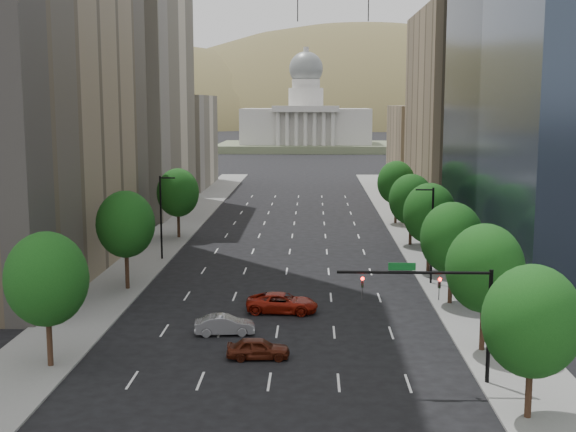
# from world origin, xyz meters

# --- Properties ---
(sidewalk_left) EXTENTS (6.00, 200.00, 0.15)m
(sidewalk_left) POSITION_xyz_m (-15.50, 60.00, 0.07)
(sidewalk_left) COLOR slate
(sidewalk_left) RESTS_ON ground
(sidewalk_right) EXTENTS (6.00, 200.00, 0.15)m
(sidewalk_right) POSITION_xyz_m (15.50, 60.00, 0.07)
(sidewalk_right) COLOR slate
(sidewalk_right) RESTS_ON ground
(midrise_cream_left) EXTENTS (14.00, 30.00, 35.00)m
(midrise_cream_left) POSITION_xyz_m (-25.00, 103.00, 17.50)
(midrise_cream_left) COLOR beige
(midrise_cream_left) RESTS_ON ground
(filler_left) EXTENTS (14.00, 26.00, 18.00)m
(filler_left) POSITION_xyz_m (-25.00, 136.00, 9.00)
(filler_left) COLOR beige
(filler_left) RESTS_ON ground
(parking_tan_right) EXTENTS (14.00, 30.00, 30.00)m
(parking_tan_right) POSITION_xyz_m (25.00, 100.00, 15.00)
(parking_tan_right) COLOR #8C7759
(parking_tan_right) RESTS_ON ground
(filler_right) EXTENTS (14.00, 26.00, 16.00)m
(filler_right) POSITION_xyz_m (25.00, 133.00, 8.00)
(filler_right) COLOR #8C7759
(filler_right) RESTS_ON ground
(tree_right_0) EXTENTS (5.20, 5.20, 8.39)m
(tree_right_0) POSITION_xyz_m (14.00, 25.00, 5.39)
(tree_right_0) COLOR #382316
(tree_right_0) RESTS_ON ground
(tree_right_1) EXTENTS (5.20, 5.20, 8.75)m
(tree_right_1) POSITION_xyz_m (14.00, 36.00, 5.75)
(tree_right_1) COLOR #382316
(tree_right_1) RESTS_ON ground
(tree_right_2) EXTENTS (5.20, 5.20, 8.61)m
(tree_right_2) POSITION_xyz_m (14.00, 48.00, 5.60)
(tree_right_2) COLOR #382316
(tree_right_2) RESTS_ON ground
(tree_right_3) EXTENTS (5.20, 5.20, 8.89)m
(tree_right_3) POSITION_xyz_m (14.00, 60.00, 5.89)
(tree_right_3) COLOR #382316
(tree_right_3) RESTS_ON ground
(tree_right_4) EXTENTS (5.20, 5.20, 8.46)m
(tree_right_4) POSITION_xyz_m (14.00, 74.00, 5.46)
(tree_right_4) COLOR #382316
(tree_right_4) RESTS_ON ground
(tree_right_5) EXTENTS (5.20, 5.20, 8.75)m
(tree_right_5) POSITION_xyz_m (14.00, 90.00, 5.75)
(tree_right_5) COLOR #382316
(tree_right_5) RESTS_ON ground
(tree_left_0) EXTENTS (5.20, 5.20, 8.75)m
(tree_left_0) POSITION_xyz_m (-14.00, 32.00, 5.75)
(tree_left_0) COLOR #382316
(tree_left_0) RESTS_ON ground
(tree_left_1) EXTENTS (5.20, 5.20, 8.97)m
(tree_left_1) POSITION_xyz_m (-14.00, 52.00, 5.96)
(tree_left_1) COLOR #382316
(tree_left_1) RESTS_ON ground
(tree_left_2) EXTENTS (5.20, 5.20, 8.68)m
(tree_left_2) POSITION_xyz_m (-14.00, 78.00, 5.68)
(tree_left_2) COLOR #382316
(tree_left_2) RESTS_ON ground
(streetlight_rn) EXTENTS (1.70, 0.20, 9.00)m
(streetlight_rn) POSITION_xyz_m (13.44, 55.00, 4.84)
(streetlight_rn) COLOR black
(streetlight_rn) RESTS_ON ground
(streetlight_ln) EXTENTS (1.70, 0.20, 9.00)m
(streetlight_ln) POSITION_xyz_m (-13.44, 65.00, 4.84)
(streetlight_ln) COLOR black
(streetlight_ln) RESTS_ON ground
(traffic_signal) EXTENTS (9.12, 0.40, 7.38)m
(traffic_signal) POSITION_xyz_m (10.53, 30.00, 5.17)
(traffic_signal) COLOR black
(traffic_signal) RESTS_ON ground
(capitol) EXTENTS (60.00, 40.00, 35.20)m
(capitol) POSITION_xyz_m (0.00, 249.71, 8.58)
(capitol) COLOR #596647
(capitol) RESTS_ON ground
(foothills) EXTENTS (720.00, 413.00, 263.00)m
(foothills) POSITION_xyz_m (34.67, 599.39, -37.78)
(foothills) COLOR brown
(foothills) RESTS_ON ground
(car_maroon) EXTENTS (4.21, 1.87, 1.41)m
(car_maroon) POSITION_xyz_m (-0.96, 34.12, 0.70)
(car_maroon) COLOR #45170B
(car_maroon) RESTS_ON ground
(car_silver) EXTENTS (4.48, 1.98, 1.43)m
(car_silver) POSITION_xyz_m (-3.77, 39.23, 0.71)
(car_silver) COLOR gray
(car_silver) RESTS_ON ground
(car_red_far) EXTENTS (5.86, 2.99, 1.58)m
(car_red_far) POSITION_xyz_m (0.16, 45.15, 0.79)
(car_red_far) COLOR maroon
(car_red_far) RESTS_ON ground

